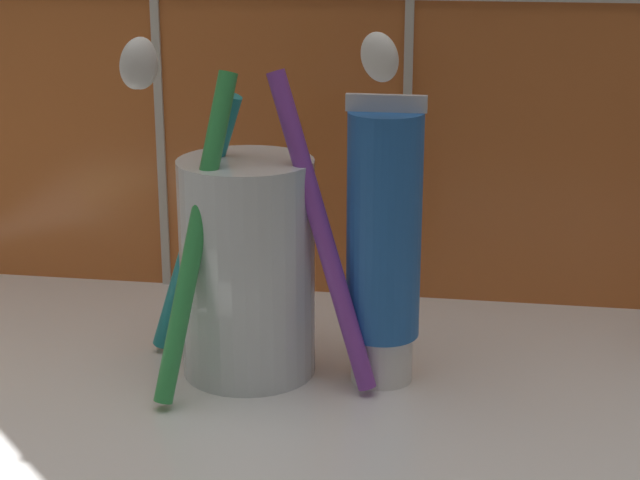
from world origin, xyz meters
The scene contains 3 objects.
sink_counter centered at (0.00, 0.00, 1.00)cm, with size 58.55×30.19×2.00cm, color white.
toothbrush_cup centered at (-5.36, 2.75, 7.87)cm, with size 14.62×10.24×17.53cm.
toothpaste_tube centered at (1.37, 2.89, 9.04)cm, with size 3.76×3.58×14.21cm.
Camera 1 is at (5.95, -45.59, 24.64)cm, focal length 60.00 mm.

